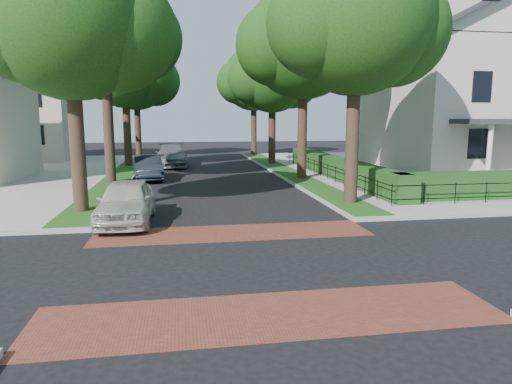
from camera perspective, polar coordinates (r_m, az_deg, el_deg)
ground at (r=12.02m, az=-1.15°, el=-8.90°), size 120.00×120.00×0.00m
sidewalk_ne at (r=37.13m, az=25.37°, el=2.74°), size 30.00×30.00×0.15m
crosswalk_far at (r=15.07m, az=-2.91°, el=-5.11°), size 9.00×2.20×0.01m
crosswalk_near at (r=9.08m, az=1.87°, el=-15.11°), size 9.00×2.20×0.01m
grass_strip_ne at (r=31.41m, az=3.58°, el=2.74°), size 1.60×29.80×0.02m
grass_strip_nw at (r=30.84m, az=-16.39°, el=2.25°), size 1.60×29.80×0.02m
tree_right_near at (r=20.27m, az=12.46°, el=20.12°), size 7.75×6.67×10.66m
tree_right_mid at (r=27.84m, az=6.07°, el=18.02°), size 8.25×7.09×11.22m
tree_right_far at (r=36.39m, az=2.14°, el=14.29°), size 7.25×6.23×9.74m
tree_right_back at (r=45.25m, az=-0.20°, el=13.78°), size 7.50×6.45×10.20m
tree_left_near at (r=19.23m, az=-21.81°, el=19.20°), size 7.50×6.45×10.20m
tree_left_mid at (r=27.20m, az=-18.21°, el=18.59°), size 8.00×6.88×11.48m
tree_left_far at (r=35.87m, az=-15.93°, el=14.36°), size 7.00×6.02×9.86m
tree_left_back at (r=44.84m, az=-14.63°, el=13.71°), size 7.75×6.66×10.44m
hedge_main_road at (r=28.07m, az=10.07°, el=3.04°), size 1.00×18.00×1.20m
fence_main_road at (r=27.83m, az=8.51°, el=2.71°), size 0.06×18.00×0.90m
house_victorian at (r=33.35m, az=26.28°, el=12.28°), size 13.00×13.05×12.48m
house_left_far at (r=45.48m, az=-27.61°, el=9.91°), size 10.00×9.00×10.14m
parked_car_front at (r=16.98m, az=-15.92°, el=-1.14°), size 1.94×4.61×1.56m
parked_car_middle at (r=28.38m, az=-13.36°, el=2.98°), size 2.11×4.66×1.48m
parked_car_rear at (r=35.70m, az=-10.50°, el=4.49°), size 2.36×5.81×1.69m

